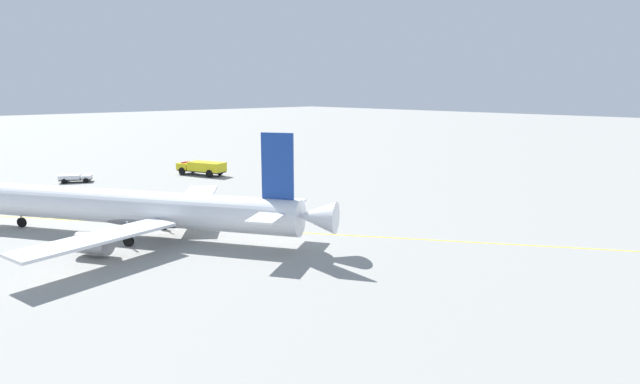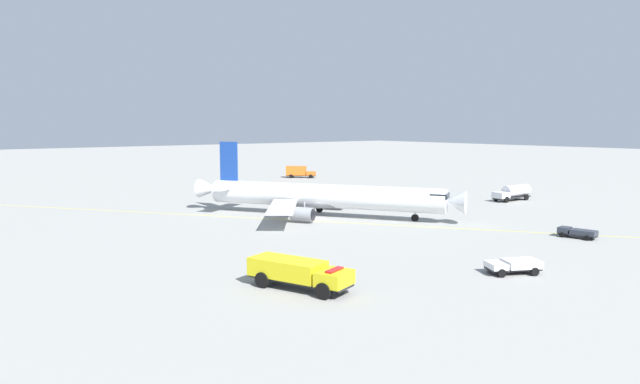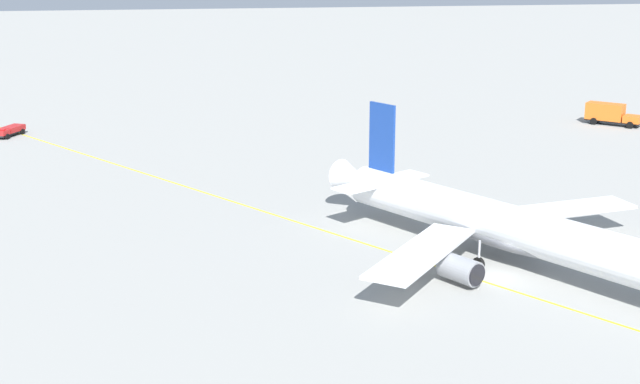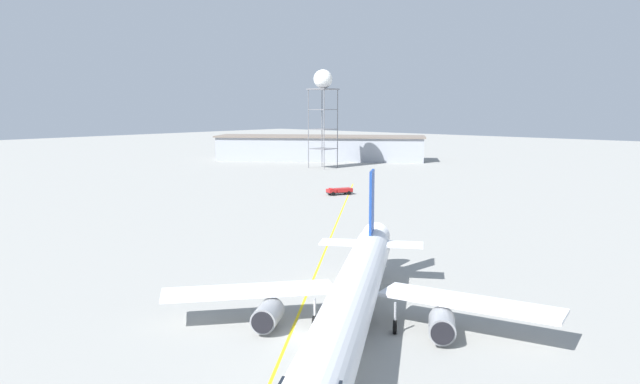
# 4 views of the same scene
# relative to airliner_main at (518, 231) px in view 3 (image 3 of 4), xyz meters

# --- Properties ---
(ground_plane) EXTENTS (600.00, 600.00, 0.00)m
(ground_plane) POSITION_rel_airliner_main_xyz_m (-2.07, 2.28, -3.02)
(ground_plane) COLOR gray
(airliner_main) EXTENTS (39.23, 28.49, 11.38)m
(airliner_main) POSITION_rel_airliner_main_xyz_m (0.00, 0.00, 0.00)
(airliner_main) COLOR white
(airliner_main) RESTS_ON ground_plane
(ops_pickup_truck) EXTENTS (5.42, 3.89, 1.41)m
(ops_pickup_truck) POSITION_rel_airliner_main_xyz_m (59.54, 50.14, -2.21)
(ops_pickup_truck) COLOR #232326
(ops_pickup_truck) RESTS_ON ground_plane
(catering_truck_truck) EXTENTS (7.04, 7.32, 3.10)m
(catering_truck_truck) POSITION_rel_airliner_main_xyz_m (54.14, -34.91, -1.36)
(catering_truck_truck) COLOR #232326
(catering_truck_truck) RESTS_ON ground_plane
(taxiway_centreline) EXTENTS (152.53, 107.64, 0.01)m
(taxiway_centreline) POSITION_rel_airliner_main_xyz_m (-1.27, 5.09, -3.01)
(taxiway_centreline) COLOR yellow
(taxiway_centreline) RESTS_ON ground_plane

